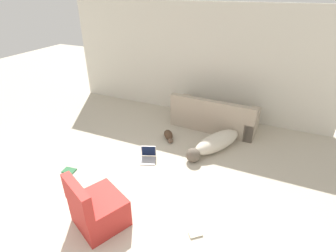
# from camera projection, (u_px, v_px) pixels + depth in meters

# --- Properties ---
(ground_plane) EXTENTS (20.00, 20.00, 0.00)m
(ground_plane) POSITION_uv_depth(u_px,v_px,m) (78.00, 241.00, 3.47)
(ground_plane) COLOR #BCB29E
(wall_back) EXTENTS (6.71, 0.06, 2.69)m
(wall_back) POSITION_uv_depth(u_px,v_px,m) (194.00, 61.00, 6.43)
(wall_back) COLOR beige
(wall_back) RESTS_ON ground_plane
(couch) EXTENTS (1.97, 0.87, 0.78)m
(couch) POSITION_uv_depth(u_px,v_px,m) (214.00, 117.00, 6.13)
(couch) COLOR tan
(couch) RESTS_ON ground_plane
(dog) EXTENTS (0.95, 1.61, 0.34)m
(dog) POSITION_uv_depth(u_px,v_px,m) (215.00, 143.00, 5.31)
(dog) COLOR beige
(dog) RESTS_ON ground_plane
(cat) EXTENTS (0.38, 0.45, 0.18)m
(cat) POSITION_uv_depth(u_px,v_px,m) (169.00, 135.00, 5.74)
(cat) COLOR #473323
(cat) RESTS_ON ground_plane
(laptop_open) EXTENTS (0.38, 0.40, 0.27)m
(laptop_open) POSITION_uv_depth(u_px,v_px,m) (148.00, 155.00, 5.08)
(laptop_open) COLOR #B7B7BC
(laptop_open) RESTS_ON ground_plane
(book_green) EXTENTS (0.24, 0.19, 0.02)m
(book_green) POSITION_uv_depth(u_px,v_px,m) (69.00, 171.00, 4.76)
(book_green) COLOR #2D663D
(book_green) RESTS_ON ground_plane
(book_cream) EXTENTS (0.21, 0.20, 0.02)m
(book_cream) POSITION_uv_depth(u_px,v_px,m) (195.00, 234.00, 3.55)
(book_cream) COLOR beige
(book_cream) RESTS_ON ground_plane
(side_chair) EXTENTS (0.86, 0.84, 0.83)m
(side_chair) POSITION_uv_depth(u_px,v_px,m) (97.00, 209.00, 3.59)
(side_chair) COLOR #B72D28
(side_chair) RESTS_ON ground_plane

